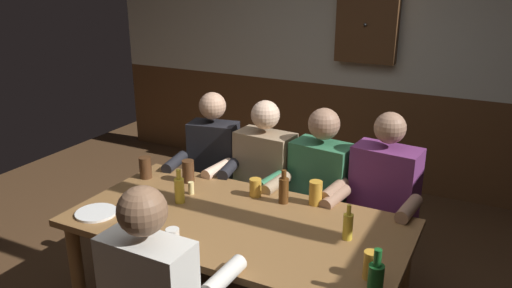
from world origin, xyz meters
TOP-DOWN VIEW (x-y plane):
  - back_wall_upper at (0.00, 2.53)m, footprint 5.70×0.12m
  - back_wall_wainscot at (0.00, 2.53)m, footprint 5.70×0.12m
  - dining_table at (0.00, -0.03)m, footprint 1.90×0.98m
  - person_0 at (-0.63, 0.68)m, footprint 0.54×0.55m
  - person_1 at (-0.22, 0.69)m, footprint 0.57×0.54m
  - person_2 at (0.20, 0.68)m, footprint 0.58×0.57m
  - person_3 at (0.63, 0.70)m, footprint 0.58×0.56m
  - table_candle at (-0.43, 0.14)m, footprint 0.04×0.04m
  - plate_0 at (-0.76, -0.34)m, footprint 0.24×0.24m
  - bottle_0 at (-0.42, 0.01)m, footprint 0.06×0.06m
  - bottle_1 at (0.87, -0.38)m, footprint 0.07×0.07m
  - bottle_2 at (0.62, 0.05)m, footprint 0.05×0.05m
  - bottle_3 at (0.14, 0.29)m, footprint 0.06×0.06m
  - pint_glass_0 at (-0.85, 0.22)m, footprint 0.08×0.08m
  - pint_glass_1 at (-0.14, -0.46)m, footprint 0.07×0.07m
  - pint_glass_2 at (-0.05, 0.30)m, footprint 0.08×0.08m
  - pint_glass_3 at (0.32, 0.36)m, footprint 0.08×0.08m
  - pint_glass_4 at (0.82, -0.25)m, footprint 0.07×0.07m
  - pint_glass_5 at (-0.32, -0.43)m, footprint 0.08×0.08m
  - pint_glass_6 at (-0.55, 0.29)m, footprint 0.08×0.08m
  - wall_dart_cabinet at (0.01, 2.40)m, footprint 0.56×0.15m

SIDE VIEW (x-z plane):
  - back_wall_wainscot at x=0.00m, z-range 0.00..0.98m
  - dining_table at x=0.00m, z-range 0.28..1.01m
  - person_0 at x=-0.63m, z-range 0.05..1.28m
  - person_1 at x=-0.22m, z-range 0.06..1.28m
  - person_2 at x=0.20m, z-range 0.06..1.28m
  - person_3 at x=0.63m, z-range 0.06..1.31m
  - plate_0 at x=-0.76m, z-range 0.73..0.75m
  - table_candle at x=-0.43m, z-range 0.73..0.81m
  - pint_glass_5 at x=-0.32m, z-range 0.73..0.83m
  - pint_glass_2 at x=-0.05m, z-range 0.73..0.84m
  - pint_glass_1 at x=-0.14m, z-range 0.73..0.84m
  - pint_glass_4 at x=0.82m, z-range 0.73..0.87m
  - pint_glass_0 at x=-0.85m, z-range 0.73..0.88m
  - pint_glass_3 at x=0.32m, z-range 0.73..0.88m
  - pint_glass_6 at x=-0.55m, z-range 0.73..0.88m
  - bottle_2 at x=0.62m, z-range 0.71..0.91m
  - bottle_0 at x=-0.42m, z-range 0.71..0.92m
  - bottle_3 at x=0.14m, z-range 0.71..0.92m
  - bottle_1 at x=0.87m, z-range 0.70..0.94m
  - wall_dart_cabinet at x=0.01m, z-range 1.24..1.94m
  - back_wall_upper at x=0.00m, z-range 0.98..2.61m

